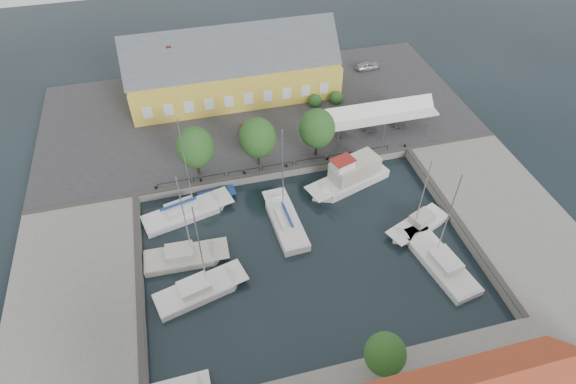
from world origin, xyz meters
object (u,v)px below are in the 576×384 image
at_px(center_sailboat, 286,223).
at_px(tent_canopy, 380,114).
at_px(west_boat_c, 199,291).
at_px(launch_nw, 216,196).
at_px(car_red, 246,134).
at_px(east_boat_c, 441,264).
at_px(east_boat_b, 418,226).
at_px(west_boat_a, 186,213).
at_px(car_silver, 368,66).
at_px(trawler, 350,177).
at_px(west_boat_b, 184,258).
at_px(warehouse, 229,70).

bearing_deg(center_sailboat, tent_canopy, 38.07).
height_order(west_boat_c, launch_nw, west_boat_c).
height_order(car_red, east_boat_c, east_boat_c).
bearing_deg(east_boat_c, west_boat_c, 173.24).
xyz_separation_m(tent_canopy, east_boat_b, (-1.63, -15.66, -3.42)).
height_order(east_boat_b, east_boat_c, east_boat_c).
relative_size(car_red, east_boat_c, 0.32).
bearing_deg(car_red, west_boat_a, -118.80).
distance_m(car_silver, west_boat_c, 44.30).
distance_m(trawler, launch_nw, 15.42).
bearing_deg(west_boat_b, car_red, 60.41).
distance_m(car_silver, east_boat_b, 31.23).
bearing_deg(car_silver, tent_canopy, 159.53).
relative_size(warehouse, east_boat_b, 2.79).
bearing_deg(warehouse, east_boat_c, -66.82).
distance_m(warehouse, car_silver, 21.24).
distance_m(warehouse, east_boat_c, 37.99).
height_order(east_boat_c, west_boat_b, east_boat_c).
bearing_deg(east_boat_b, tent_canopy, 84.04).
distance_m(warehouse, center_sailboat, 26.05).
bearing_deg(trawler, west_boat_a, -179.15).
bearing_deg(warehouse, west_boat_b, -108.72).
bearing_deg(west_boat_a, warehouse, 68.20).
bearing_deg(center_sailboat, launch_nw, 137.06).
bearing_deg(launch_nw, tent_canopy, 14.91).
relative_size(warehouse, west_boat_a, 2.21).
height_order(warehouse, car_red, warehouse).
distance_m(car_red, east_boat_c, 27.96).
bearing_deg(east_boat_b, trawler, 119.63).
relative_size(east_boat_c, west_boat_a, 0.93).
xyz_separation_m(west_boat_a, west_boat_b, (-0.76, -6.12, -0.01)).
xyz_separation_m(east_boat_c, west_boat_c, (-23.31, 2.76, 0.00)).
relative_size(east_boat_c, west_boat_c, 1.02).
bearing_deg(west_boat_b, tent_canopy, 28.00).
height_order(car_silver, east_boat_b, east_boat_b).
bearing_deg(trawler, car_silver, 64.31).
relative_size(car_red, west_boat_c, 0.32).
xyz_separation_m(car_red, west_boat_c, (-8.52, -20.93, -1.37)).
xyz_separation_m(west_boat_a, launch_nw, (3.58, 1.93, -0.18)).
relative_size(tent_canopy, trawler, 1.33).
relative_size(car_silver, car_red, 0.93).
bearing_deg(warehouse, trawler, -64.22).
bearing_deg(east_boat_c, warehouse, 113.18).
relative_size(west_boat_a, west_boat_b, 1.13).
bearing_deg(car_red, warehouse, 101.18).
height_order(west_boat_b, launch_nw, west_boat_b).
height_order(warehouse, launch_nw, warehouse).
relative_size(tent_canopy, car_red, 3.68).
height_order(trawler, west_boat_a, west_boat_a).
bearing_deg(trawler, east_boat_c, -71.14).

